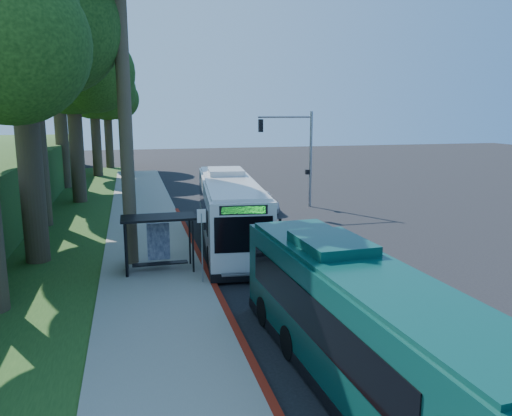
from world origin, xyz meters
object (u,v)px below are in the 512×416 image
object	(u,v)px
teal_bus	(362,326)
pickup	(258,201)
white_bus	(229,210)
bus_shelter	(153,233)

from	to	relation	value
teal_bus	pickup	size ratio (longest dim) A/B	2.34
white_bus	pickup	bearing A→B (deg)	71.93
teal_bus	pickup	distance (m)	23.44
bus_shelter	teal_bus	world-z (taller)	teal_bus
bus_shelter	pickup	distance (m)	14.64
bus_shelter	pickup	size ratio (longest dim) A/B	0.62
white_bus	pickup	xyz separation A→B (m)	(3.73, 8.36, -1.15)
teal_bus	pickup	bearing A→B (deg)	79.33
pickup	white_bus	bearing A→B (deg)	-108.33
white_bus	teal_bus	distance (m)	14.83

